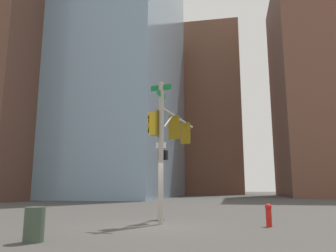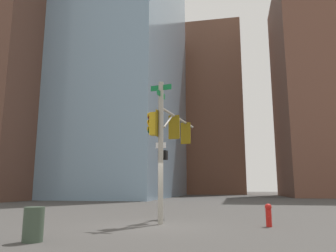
{
  "view_description": "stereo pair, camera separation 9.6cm",
  "coord_description": "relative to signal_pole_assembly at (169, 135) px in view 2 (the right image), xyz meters",
  "views": [
    {
      "loc": [
        13.12,
        3.16,
        1.5
      ],
      "look_at": [
        -1.37,
        0.35,
        4.25
      ],
      "focal_mm": 35.17,
      "sensor_mm": 36.0,
      "label": 1
    },
    {
      "loc": [
        13.11,
        3.25,
        1.5
      ],
      "look_at": [
        -1.37,
        0.35,
        4.25
      ],
      "focal_mm": 35.17,
      "sensor_mm": 36.0,
      "label": 2
    }
  ],
  "objects": [
    {
      "name": "fire_hydrant",
      "position": [
        1.25,
        4.14,
        -3.44
      ],
      "size": [
        0.34,
        0.26,
        0.87
      ],
      "color": "red",
      "rests_on": "ground_plane"
    },
    {
      "name": "building_brick_midblock",
      "position": [
        -42.07,
        18.72,
        14.02
      ],
      "size": [
        18.32,
        15.81,
        35.85
      ],
      "primitive_type": "cube",
      "color": "brown",
      "rests_on": "ground_plane"
    },
    {
      "name": "signal_pole_assembly",
      "position": [
        0.0,
        0.0,
        0.0
      ],
      "size": [
        5.41,
        1.44,
        6.06
      ],
      "rotation": [
        0.0,
        0.0,
        2.99
      ],
      "color": "#9E998C",
      "rests_on": "ground_plane"
    },
    {
      "name": "building_brick_farside",
      "position": [
        -60.47,
        -3.35,
        14.87
      ],
      "size": [
        16.82,
        17.07,
        37.55
      ],
      "primitive_type": "cube",
      "color": "brown",
      "rests_on": "ground_plane"
    },
    {
      "name": "building_brick_nearside",
      "position": [
        -23.99,
        -29.18,
        17.54
      ],
      "size": [
        20.89,
        18.87,
        42.9
      ],
      "primitive_type": "cube",
      "color": "brown",
      "rests_on": "ground_plane"
    },
    {
      "name": "litter_bin",
      "position": [
        6.24,
        -2.66,
        -3.43
      ],
      "size": [
        0.56,
        0.56,
        0.95
      ],
      "primitive_type": "cylinder",
      "color": "#384738",
      "rests_on": "ground_plane"
    },
    {
      "name": "ground_plane",
      "position": [
        1.74,
        -0.35,
        -3.91
      ],
      "size": [
        200.0,
        200.0,
        0.0
      ],
      "primitive_type": "plane",
      "color": "#423F3D"
    }
  ]
}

